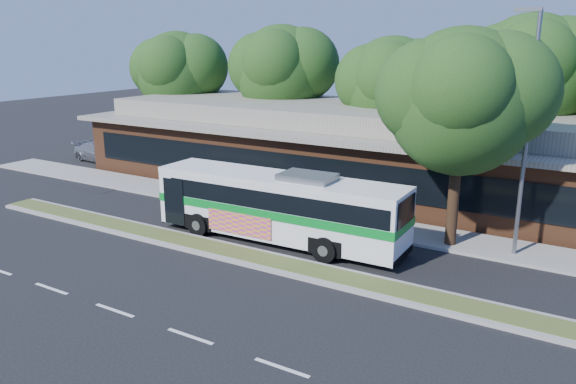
{
  "coord_description": "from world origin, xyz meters",
  "views": [
    {
      "loc": [
        12.58,
        -15.59,
        7.97
      ],
      "look_at": [
        1.18,
        3.28,
        2.0
      ],
      "focal_mm": 35.0,
      "sensor_mm": 36.0,
      "label": 1
    }
  ],
  "objects_px": {
    "sedan": "(101,152)",
    "sidewalk_tree": "(473,99)",
    "lamp_post": "(527,129)",
    "transit_bus": "(279,202)"
  },
  "relations": [
    {
      "from": "lamp_post",
      "to": "transit_bus",
      "type": "relative_size",
      "value": 0.85
    },
    {
      "from": "transit_bus",
      "to": "sedan",
      "type": "relative_size",
      "value": 2.43
    },
    {
      "from": "lamp_post",
      "to": "sedan",
      "type": "distance_m",
      "value": 27.79
    },
    {
      "from": "sedan",
      "to": "sidewalk_tree",
      "type": "xyz_separation_m",
      "value": [
        25.25,
        -3.87,
        5.24
      ]
    },
    {
      "from": "lamp_post",
      "to": "sidewalk_tree",
      "type": "bearing_deg",
      "value": -178.6
    },
    {
      "from": "transit_bus",
      "to": "sidewalk_tree",
      "type": "xyz_separation_m",
      "value": [
        6.56,
        3.14,
        4.21
      ]
    },
    {
      "from": "sedan",
      "to": "sidewalk_tree",
      "type": "bearing_deg",
      "value": -94.0
    },
    {
      "from": "lamp_post",
      "to": "transit_bus",
      "type": "distance_m",
      "value": 9.65
    },
    {
      "from": "transit_bus",
      "to": "sedan",
      "type": "xyz_separation_m",
      "value": [
        -18.69,
        7.01,
        -1.03
      ]
    },
    {
      "from": "transit_bus",
      "to": "sedan",
      "type": "bearing_deg",
      "value": 158.08
    }
  ]
}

